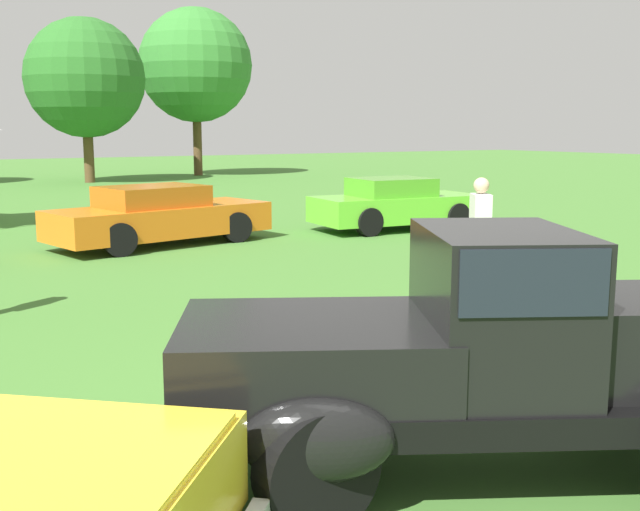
{
  "coord_description": "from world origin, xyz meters",
  "views": [
    {
      "loc": [
        -3.39,
        -4.09,
        2.36
      ],
      "look_at": [
        0.52,
        2.3,
        1.11
      ],
      "focal_mm": 42.8,
      "sensor_mm": 36.0,
      "label": 1
    }
  ],
  "objects_px": {
    "feature_pickup_truck": "(486,352)",
    "show_car_lime": "(396,204)",
    "spectator_by_row": "(480,233)",
    "show_car_orange": "(159,216)"
  },
  "relations": [
    {
      "from": "show_car_orange",
      "to": "spectator_by_row",
      "type": "xyz_separation_m",
      "value": [
        2.18,
        -7.04,
        0.31
      ]
    },
    {
      "from": "show_car_orange",
      "to": "feature_pickup_truck",
      "type": "bearing_deg",
      "value": -98.66
    },
    {
      "from": "feature_pickup_truck",
      "to": "spectator_by_row",
      "type": "relative_size",
      "value": 2.52
    },
    {
      "from": "show_car_lime",
      "to": "spectator_by_row",
      "type": "xyz_separation_m",
      "value": [
        -3.43,
        -6.48,
        0.31
      ]
    },
    {
      "from": "show_car_lime",
      "to": "spectator_by_row",
      "type": "height_order",
      "value": "spectator_by_row"
    },
    {
      "from": "feature_pickup_truck",
      "to": "show_car_lime",
      "type": "relative_size",
      "value": 1.04
    },
    {
      "from": "spectator_by_row",
      "to": "show_car_orange",
      "type": "bearing_deg",
      "value": 107.22
    },
    {
      "from": "show_car_orange",
      "to": "show_car_lime",
      "type": "height_order",
      "value": "same"
    },
    {
      "from": "show_car_lime",
      "to": "feature_pickup_truck",
      "type": "bearing_deg",
      "value": -124.42
    },
    {
      "from": "feature_pickup_truck",
      "to": "show_car_lime",
      "type": "bearing_deg",
      "value": 55.58
    }
  ]
}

